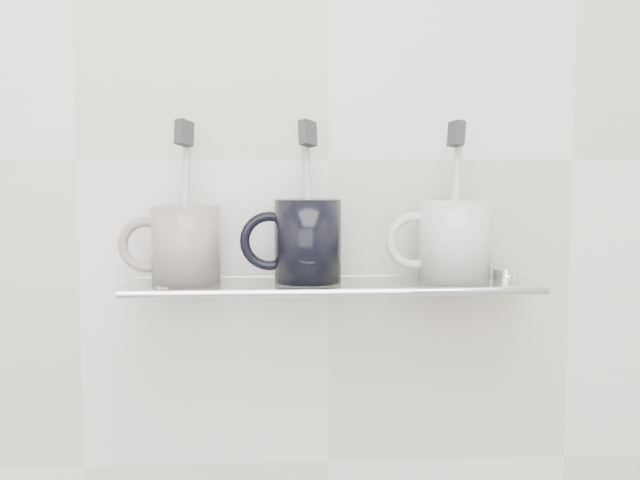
{
  "coord_description": "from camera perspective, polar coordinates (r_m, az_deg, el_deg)",
  "views": [
    {
      "loc": [
        -0.07,
        0.07,
        1.24
      ],
      "look_at": [
        -0.01,
        1.04,
        1.15
      ],
      "focal_mm": 45.0,
      "sensor_mm": 36.0,
      "label": 1
    }
  ],
  "objects": [
    {
      "name": "bristles_left",
      "position": [
        0.98,
        -9.64,
        7.51
      ],
      "size": [
        0.02,
        0.03,
        0.03
      ],
      "primitive_type": "cube",
      "rotation": [
        -0.2,
        -0.11,
        -0.64
      ],
      "color": "#303233",
      "rests_on": "toothbrush_left"
    },
    {
      "name": "mug_right_handle",
      "position": [
        0.99,
        6.73,
        -0.06
      ],
      "size": [
        0.07,
        0.01,
        0.07
      ],
      "primitive_type": "torus",
      "rotation": [
        1.57,
        0.0,
        0.0
      ],
      "color": "silver",
      "rests_on": "mug_right"
    },
    {
      "name": "toothbrush_center",
      "position": [
        0.98,
        -0.88,
        2.9
      ],
      "size": [
        0.02,
        0.06,
        0.19
      ],
      "primitive_type": "cylinder",
      "rotation": [
        -0.17,
        -0.17,
        -0.69
      ],
      "color": "#A2A5A9",
      "rests_on": "mug_center"
    },
    {
      "name": "chrome_cap",
      "position": [
        1.03,
        13.11,
        -2.4
      ],
      "size": [
        0.03,
        0.03,
        0.01
      ],
      "primitive_type": "cylinder",
      "color": "silver",
      "rests_on": "shelf_glass"
    },
    {
      "name": "bracket_right",
      "position": [
        1.07,
        12.03,
        -3.27
      ],
      "size": [
        0.02,
        0.03,
        0.02
      ],
      "primitive_type": "cylinder",
      "rotation": [
        1.57,
        0.0,
        0.0
      ],
      "color": "silver",
      "rests_on": "wall_back"
    },
    {
      "name": "bristles_center",
      "position": [
        0.98,
        -0.88,
        7.6
      ],
      "size": [
        0.02,
        0.03,
        0.03
      ],
      "primitive_type": "cube",
      "rotation": [
        -0.17,
        -0.17,
        -0.69
      ],
      "color": "#303233",
      "rests_on": "toothbrush_center"
    },
    {
      "name": "mug_center_handle",
      "position": [
        0.98,
        -3.61,
        -0.07
      ],
      "size": [
        0.07,
        0.01,
        0.07
      ],
      "primitive_type": "torus",
      "rotation": [
        1.57,
        0.0,
        0.0
      ],
      "color": "black",
      "rests_on": "mug_center"
    },
    {
      "name": "wall_back",
      "position": [
        1.03,
        0.63,
        5.75
      ],
      "size": [
        2.5,
        0.0,
        2.5
      ],
      "primitive_type": "plane",
      "rotation": [
        1.57,
        0.0,
        0.0
      ],
      "color": "silver",
      "rests_on": "ground"
    },
    {
      "name": "mug_left_handle",
      "position": [
        0.99,
        -12.26,
        -0.34
      ],
      "size": [
        0.07,
        0.01,
        0.07
      ],
      "primitive_type": "torus",
      "rotation": [
        1.57,
        0.0,
        0.0
      ],
      "color": "silver",
      "rests_on": "mug_left"
    },
    {
      "name": "toothbrush_right",
      "position": [
        1.0,
        9.6,
        2.89
      ],
      "size": [
        0.03,
        0.04,
        0.19
      ],
      "primitive_type": "cylinder",
      "rotation": [
        -0.12,
        0.14,
        0.34
      ],
      "color": "beige",
      "rests_on": "mug_right"
    },
    {
      "name": "bristles_right",
      "position": [
        1.0,
        9.67,
        7.47
      ],
      "size": [
        0.02,
        0.03,
        0.03
      ],
      "primitive_type": "cube",
      "rotation": [
        -0.12,
        0.14,
        0.34
      ],
      "color": "#303233",
      "rests_on": "toothbrush_right"
    },
    {
      "name": "shelf_rail",
      "position": [
        0.93,
        1.12,
        -3.75
      ],
      "size": [
        0.5,
        0.01,
        0.01
      ],
      "primitive_type": "cylinder",
      "rotation": [
        0.0,
        1.57,
        0.0
      ],
      "color": "silver",
      "rests_on": "shelf_glass"
    },
    {
      "name": "bracket_left",
      "position": [
        1.04,
        -10.99,
        -3.49
      ],
      "size": [
        0.02,
        0.03,
        0.02
      ],
      "primitive_type": "cylinder",
      "rotation": [
        1.57,
        0.0,
        0.0
      ],
      "color": "silver",
      "rests_on": "wall_back"
    },
    {
      "name": "shelf_glass",
      "position": [
        0.98,
        0.87,
        -3.24
      ],
      "size": [
        0.5,
        0.12,
        0.01
      ],
      "primitive_type": "cube",
      "color": "silver",
      "rests_on": "wall_back"
    },
    {
      "name": "mug_right",
      "position": [
        1.0,
        9.55,
        -0.04
      ],
      "size": [
        0.09,
        0.09,
        0.1
      ],
      "primitive_type": "cylinder",
      "rotation": [
        0.0,
        0.0,
        -0.02
      ],
      "color": "silver",
      "rests_on": "shelf_glass"
    },
    {
      "name": "toothbrush_left",
      "position": [
        0.98,
        -9.57,
        2.84
      ],
      "size": [
        0.02,
        0.06,
        0.19
      ],
      "primitive_type": "cylinder",
      "rotation": [
        -0.2,
        -0.11,
        -0.64
      ],
      "color": "#BBBBBD",
      "rests_on": "mug_left"
    },
    {
      "name": "mug_center",
      "position": [
        0.98,
        -0.87,
        -0.06
      ],
      "size": [
        0.09,
        0.09,
        0.1
      ],
      "primitive_type": "cylinder",
      "rotation": [
        0.0,
        0.0,
        0.06
      ],
      "color": "black",
      "rests_on": "shelf_glass"
    },
    {
      "name": "mug_left",
      "position": [
        0.98,
        -9.52,
        -0.33
      ],
      "size": [
        0.1,
        0.1,
        0.09
      ],
      "primitive_type": "cylinder",
      "rotation": [
        0.0,
        0.0,
        0.27
      ],
      "color": "silver",
      "rests_on": "shelf_glass"
    }
  ]
}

